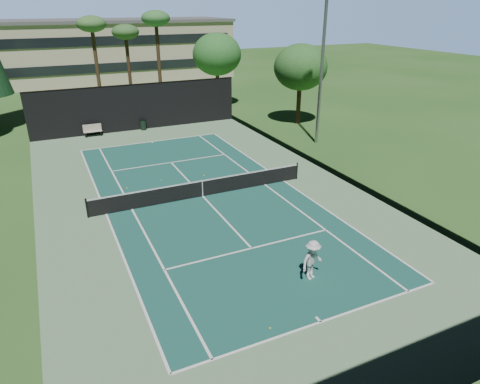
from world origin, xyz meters
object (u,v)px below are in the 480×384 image
(park_bench, at_px, (93,130))
(tennis_ball_a, at_px, (270,328))
(tennis_ball_b, at_px, (161,180))
(tennis_net, at_px, (202,188))
(tennis_ball_c, at_px, (204,175))
(player, at_px, (312,260))
(trash_bin, at_px, (143,125))
(tennis_ball_d, at_px, (127,188))

(park_bench, bearing_deg, tennis_ball_a, -85.15)
(tennis_ball_b, bearing_deg, tennis_net, -65.70)
(tennis_ball_c, relative_size, park_bench, 0.05)
(tennis_ball_c, distance_m, park_bench, 13.61)
(player, relative_size, trash_bin, 1.83)
(tennis_ball_c, bearing_deg, park_bench, 112.84)
(tennis_net, xyz_separation_m, player, (1.19, -9.48, 0.31))
(tennis_net, relative_size, tennis_ball_c, 173.79)
(trash_bin, bearing_deg, tennis_net, -90.98)
(tennis_ball_a, relative_size, tennis_ball_c, 0.97)
(tennis_ball_a, height_order, tennis_ball_d, tennis_ball_d)
(tennis_ball_d, bearing_deg, park_bench, 91.34)
(tennis_net, xyz_separation_m, tennis_ball_b, (-1.55, 3.42, -0.53))
(tennis_ball_a, xyz_separation_m, tennis_ball_c, (2.99, 14.44, 0.00))
(tennis_net, bearing_deg, trash_bin, 89.02)
(tennis_ball_d, xyz_separation_m, park_bench, (-0.29, 12.52, 0.51))
(tennis_net, bearing_deg, tennis_ball_c, 68.23)
(tennis_ball_a, bearing_deg, trash_bin, 85.68)
(tennis_net, xyz_separation_m, tennis_ball_a, (-1.78, -11.41, -0.52))
(tennis_ball_c, bearing_deg, tennis_ball_b, 171.77)
(tennis_ball_d, relative_size, trash_bin, 0.08)
(trash_bin, bearing_deg, park_bench, -177.50)
(player, distance_m, park_bench, 25.58)
(player, bearing_deg, tennis_ball_a, -163.53)
(tennis_net, distance_m, tennis_ball_d, 4.87)
(player, relative_size, park_bench, 1.15)
(tennis_ball_b, height_order, trash_bin, trash_bin)
(player, bearing_deg, tennis_ball_d, 95.05)
(tennis_ball_d, bearing_deg, tennis_ball_c, -0.07)
(tennis_ball_a, distance_m, park_bench, 27.07)
(tennis_ball_a, height_order, trash_bin, trash_bin)
(tennis_ball_b, height_order, tennis_ball_d, tennis_ball_d)
(tennis_ball_c, bearing_deg, trash_bin, 94.22)
(tennis_net, xyz_separation_m, trash_bin, (0.27, 15.75, -0.08))
(tennis_net, height_order, player, player)
(tennis_ball_a, relative_size, tennis_ball_b, 1.13)
(tennis_ball_b, bearing_deg, trash_bin, 81.62)
(tennis_net, bearing_deg, tennis_ball_b, 114.30)
(tennis_ball_b, height_order, tennis_ball_c, tennis_ball_c)
(tennis_ball_b, relative_size, tennis_ball_d, 0.83)
(trash_bin, bearing_deg, tennis_ball_d, -107.66)
(tennis_ball_d, height_order, park_bench, park_bench)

